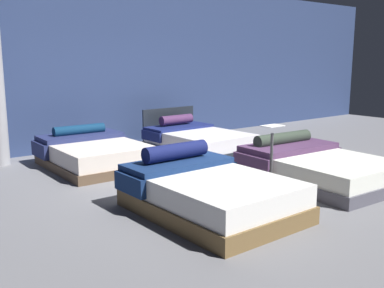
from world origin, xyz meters
name	(u,v)px	position (x,y,z in m)	size (l,w,h in m)	color
ground_plane	(209,177)	(0.00, 0.00, -0.01)	(18.00, 18.00, 0.02)	slate
showroom_back_wall	(107,63)	(0.00, 3.38, 1.75)	(18.00, 0.06, 3.50)	navy
bed_0	(209,192)	(-1.07, -1.28, 0.25)	(1.55, 2.06, 0.76)	brown
bed_1	(316,167)	(1.14, -1.20, 0.23)	(1.73, 2.22, 0.66)	#4E4D59
bed_2	(94,153)	(-1.13, 1.76, 0.23)	(1.59, 1.97, 0.66)	brown
bed_3	(197,140)	(1.13, 1.74, 0.22)	(1.53, 2.13, 0.80)	black
price_sign	(271,170)	(0.00, -1.30, 0.38)	(0.28, 0.24, 0.98)	#3F3F44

